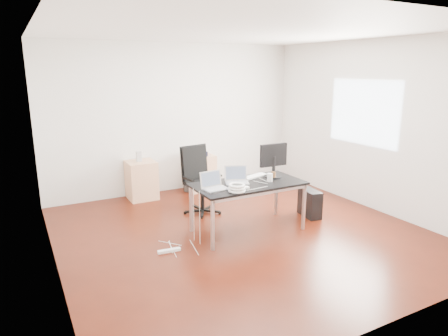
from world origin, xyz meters
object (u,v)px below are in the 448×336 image
desk (248,187)px  filing_cabinet_right (200,172)px  office_chair (199,176)px  pc_tower (310,203)px  filing_cabinet_left (142,180)px

desk → filing_cabinet_right: bearing=83.5°
office_chair → pc_tower: (1.47, -1.06, -0.39)m
desk → filing_cabinet_right: (0.25, 2.21, -0.33)m
filing_cabinet_left → office_chair: bearing=-59.5°
filing_cabinet_left → pc_tower: bearing=-45.6°
filing_cabinet_right → pc_tower: (0.94, -2.17, -0.13)m
filing_cabinet_right → pc_tower: filing_cabinet_right is taller
filing_cabinet_left → desk: bearing=-67.3°
filing_cabinet_left → filing_cabinet_right: size_ratio=1.00×
filing_cabinet_left → pc_tower: filing_cabinet_left is taller
filing_cabinet_left → filing_cabinet_right: bearing=0.0°
filing_cabinet_left → pc_tower: 3.03m
pc_tower → office_chair: bearing=153.1°
office_chair → filing_cabinet_left: bearing=112.4°
office_chair → filing_cabinet_left: office_chair is taller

